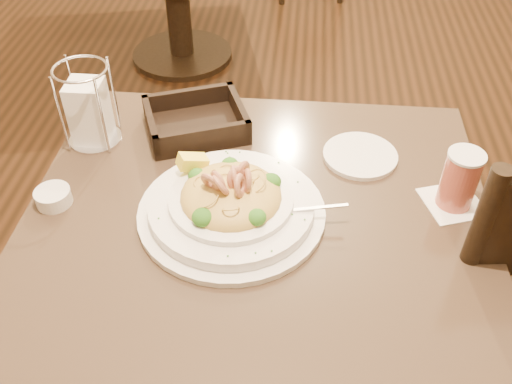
# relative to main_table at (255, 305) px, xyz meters

# --- Properties ---
(main_table) EXTENTS (0.90, 0.90, 0.72)m
(main_table) POSITION_rel_main_table_xyz_m (0.00, 0.00, 0.00)
(main_table) COLOR black
(main_table) RESTS_ON ground
(dining_chair_near) EXTENTS (0.46, 0.46, 0.93)m
(dining_chair_near) POSITION_rel_main_table_xyz_m (0.55, 0.12, 0.00)
(dining_chair_near) COLOR black
(dining_chair_near) RESTS_ON ground
(pasta_bowl) EXTENTS (0.40, 0.36, 0.12)m
(pasta_bowl) POSITION_rel_main_table_xyz_m (-0.05, 0.04, 0.26)
(pasta_bowl) COLOR white
(pasta_bowl) RESTS_ON main_table
(drink_glass) EXTENTS (0.14, 0.14, 0.12)m
(drink_glass) POSITION_rel_main_table_xyz_m (0.38, 0.11, 0.29)
(drink_glass) COLOR white
(drink_glass) RESTS_ON main_table
(bread_basket) EXTENTS (0.26, 0.24, 0.06)m
(bread_basket) POSITION_rel_main_table_xyz_m (-0.16, 0.31, 0.25)
(bread_basket) COLOR black
(bread_basket) RESTS_ON main_table
(napkin_caddy) EXTENTS (0.12, 0.12, 0.18)m
(napkin_caddy) POSITION_rel_main_table_xyz_m (-0.38, 0.25, 0.31)
(napkin_caddy) COLOR silver
(napkin_caddy) RESTS_ON main_table
(side_plate) EXTENTS (0.17, 0.17, 0.01)m
(side_plate) POSITION_rel_main_table_xyz_m (0.21, 0.24, 0.23)
(side_plate) COLOR white
(side_plate) RESTS_ON main_table
(butter_ramekin) EXTENTS (0.07, 0.07, 0.03)m
(butter_ramekin) POSITION_rel_main_table_xyz_m (-0.40, 0.04, 0.24)
(butter_ramekin) COLOR white
(butter_ramekin) RESTS_ON main_table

